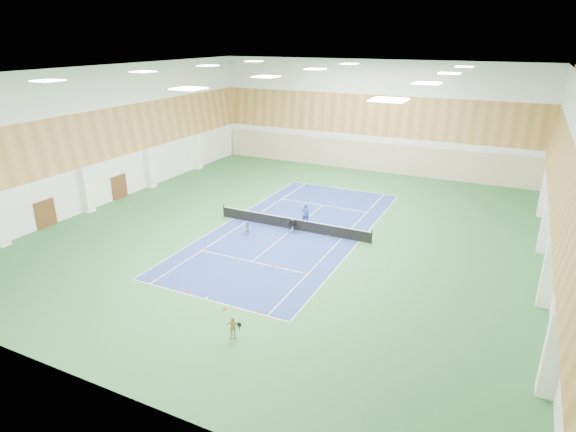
{
  "coord_description": "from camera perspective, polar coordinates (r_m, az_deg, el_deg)",
  "views": [
    {
      "loc": [
        15.02,
        -31.74,
        14.4
      ],
      "look_at": [
        0.67,
        -2.21,
        2.0
      ],
      "focal_mm": 30.0,
      "sensor_mm": 36.0,
      "label": 1
    }
  ],
  "objects": [
    {
      "name": "court_surface",
      "position": [
        37.95,
        0.54,
        -1.6
      ],
      "size": [
        10.97,
        23.77,
        0.01
      ],
      "primitive_type": "cube",
      "color": "navy",
      "rests_on": "ground"
    },
    {
      "name": "tennis_balls_scatter",
      "position": [
        37.94,
        0.54,
        -1.55
      ],
      "size": [
        10.57,
        22.77,
        0.07
      ],
      "primitive_type": null,
      "color": "#CDD524",
      "rests_on": "ground"
    },
    {
      "name": "child_apron",
      "position": [
        25.0,
        -6.59,
        -12.96
      ],
      "size": [
        0.76,
        0.45,
        1.21
      ],
      "primitive_type": "imported",
      "rotation": [
        0.0,
        0.0,
        0.23
      ],
      "color": "tan",
      "rests_on": "ground"
    },
    {
      "name": "cone_svc_b",
      "position": [
        32.91,
        -6.07,
        -5.15
      ],
      "size": [
        0.22,
        0.22,
        0.25
      ],
      "primitive_type": "cone",
      "color": "orange",
      "rests_on": "ground"
    },
    {
      "name": "back_curtain",
      "position": [
        55.14,
        9.45,
        6.98
      ],
      "size": [
        35.4,
        0.16,
        3.2
      ],
      "primitive_type": "cube",
      "color": "#C6B793",
      "rests_on": "ground"
    },
    {
      "name": "ball_cart",
      "position": [
        37.18,
        0.5,
        -1.35
      ],
      "size": [
        0.59,
        0.59,
        0.9
      ],
      "primitive_type": null,
      "rotation": [
        0.0,
        0.0,
        0.14
      ],
      "color": "black",
      "rests_on": "ground"
    },
    {
      "name": "cone_base_d",
      "position": [
        27.07,
        -3.53,
        -11.26
      ],
      "size": [
        0.17,
        0.17,
        0.19
      ],
      "primitive_type": "cone",
      "color": "#FF5C0D",
      "rests_on": "ground"
    },
    {
      "name": "ceiling_light_grid",
      "position": [
        35.2,
        0.61,
        16.65
      ],
      "size": [
        21.4,
        25.4,
        0.06
      ],
      "primitive_type": null,
      "color": "white",
      "rests_on": "room_shell"
    },
    {
      "name": "door_left_a",
      "position": [
        42.73,
        -26.79,
        0.25
      ],
      "size": [
        0.08,
        1.8,
        2.2
      ],
      "primitive_type": "cube",
      "color": "#593319",
      "rests_on": "ground"
    },
    {
      "name": "cone_svc_d",
      "position": [
        31.01,
        1.91,
        -6.79
      ],
      "size": [
        0.18,
        0.18,
        0.2
      ],
      "primitive_type": "cone",
      "color": "#F4400C",
      "rests_on": "ground"
    },
    {
      "name": "child_court",
      "position": [
        36.75,
        -4.86,
        -1.49
      ],
      "size": [
        0.56,
        0.44,
        1.14
      ],
      "primitive_type": "imported",
      "rotation": [
        0.0,
        0.0,
        -0.01
      ],
      "color": "#95959D",
      "rests_on": "ground"
    },
    {
      "name": "cone_base_b",
      "position": [
        29.57,
        -11.83,
        -8.68
      ],
      "size": [
        0.21,
        0.21,
        0.23
      ],
      "primitive_type": "cone",
      "color": "#FD440D",
      "rests_on": "ground"
    },
    {
      "name": "cone_svc_a",
      "position": [
        34.93,
        -9.8,
        -3.79
      ],
      "size": [
        0.2,
        0.2,
        0.21
      ],
      "primitive_type": "cone",
      "color": "#E64F0C",
      "rests_on": "ground"
    },
    {
      "name": "cone_svc_c",
      "position": [
        31.97,
        -1.74,
        -5.87
      ],
      "size": [
        0.2,
        0.2,
        0.22
      ],
      "primitive_type": "cone",
      "color": "#F2430C",
      "rests_on": "ground"
    },
    {
      "name": "cone_base_c",
      "position": [
        27.53,
        -7.53,
        -10.75
      ],
      "size": [
        0.22,
        0.22,
        0.24
      ],
      "primitive_type": "cone",
      "color": "#EC540C",
      "rests_on": "ground"
    },
    {
      "name": "wood_cladding",
      "position": [
        35.7,
        0.58,
        10.36
      ],
      "size": [
        36.0,
        40.0,
        8.0
      ],
      "primitive_type": null,
      "color": "#BB8445",
      "rests_on": "room_shell"
    },
    {
      "name": "ground",
      "position": [
        37.95,
        0.54,
        -1.61
      ],
      "size": [
        40.0,
        40.0,
        0.0
      ],
      "primitive_type": "plane",
      "color": "#2A6232",
      "rests_on": "ground"
    },
    {
      "name": "tennis_net",
      "position": [
        37.75,
        0.54,
        -0.84
      ],
      "size": [
        12.8,
        0.1,
        1.1
      ],
      "primitive_type": null,
      "color": "black",
      "rests_on": "ground"
    },
    {
      "name": "coach",
      "position": [
        38.78,
        2.1,
        0.24
      ],
      "size": [
        0.67,
        0.48,
        1.73
      ],
      "primitive_type": "imported",
      "rotation": [
        0.0,
        0.0,
        3.26
      ],
      "color": "navy",
      "rests_on": "ground"
    },
    {
      "name": "room_shell",
      "position": [
        36.11,
        0.57,
        7.23
      ],
      "size": [
        36.0,
        40.0,
        12.0
      ],
      "primitive_type": null,
      "color": "white",
      "rests_on": "ground"
    },
    {
      "name": "cone_base_a",
      "position": [
        31.01,
        -14.91,
        -7.54
      ],
      "size": [
        0.18,
        0.18,
        0.2
      ],
      "primitive_type": "cone",
      "color": "#FF420D",
      "rests_on": "ground"
    },
    {
      "name": "door_left_b",
      "position": [
        47.64,
        -19.35,
        3.28
      ],
      "size": [
        0.08,
        1.8,
        2.2
      ],
      "primitive_type": "cube",
      "color": "#593319",
      "rests_on": "ground"
    }
  ]
}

